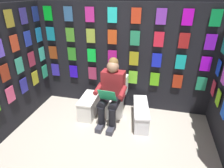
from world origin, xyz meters
The scene contains 6 objects.
display_wall_back centered at (0.00, -1.77, 1.03)m, with size 3.43×0.14×2.04m.
display_wall_right centered at (1.71, -0.86, 1.03)m, with size 0.14×1.72×2.04m.
toilet centered at (0.08, -1.37, 0.33)m, with size 0.42×0.57×0.77m.
person_reading centered at (0.09, -1.14, 0.60)m, with size 0.55×0.70×1.19m.
comic_longbox_near centered at (0.56, -1.22, 0.19)m, with size 0.30×0.62×0.38m.
comic_longbox_far centered at (-0.44, -1.21, 0.17)m, with size 0.38×0.84×0.35m.
Camera 1 is at (-0.63, 1.78, 2.20)m, focal length 31.07 mm.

